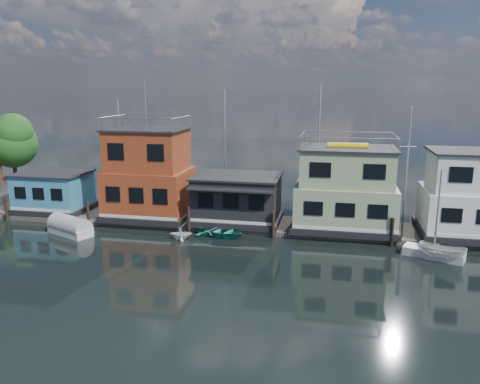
% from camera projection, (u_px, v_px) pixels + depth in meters
% --- Properties ---
extents(ground, '(160.00, 160.00, 0.00)m').
position_uv_depth(ground, '(205.00, 281.00, 29.01)').
color(ground, black).
rests_on(ground, ground).
extents(dock, '(48.00, 5.00, 0.40)m').
position_uv_depth(dock, '(243.00, 224.00, 40.43)').
color(dock, '#595147').
rests_on(dock, ground).
extents(houseboat_blue, '(6.40, 4.90, 3.66)m').
position_uv_depth(houseboat_blue, '(54.00, 192.00, 43.50)').
color(houseboat_blue, black).
rests_on(houseboat_blue, dock).
extents(houseboat_red, '(7.40, 5.90, 11.86)m').
position_uv_depth(houseboat_red, '(149.00, 176.00, 41.22)').
color(houseboat_red, black).
rests_on(houseboat_red, dock).
extents(houseboat_dark, '(7.40, 6.10, 4.06)m').
position_uv_depth(houseboat_dark, '(237.00, 199.00, 40.01)').
color(houseboat_dark, black).
rests_on(houseboat_dark, dock).
extents(houseboat_green, '(8.40, 5.90, 7.03)m').
position_uv_depth(houseboat_green, '(345.00, 190.00, 38.02)').
color(houseboat_green, black).
rests_on(houseboat_green, dock).
extents(houseboat_white, '(8.40, 5.90, 6.66)m').
position_uv_depth(houseboat_white, '(478.00, 196.00, 36.07)').
color(houseboat_white, black).
rests_on(houseboat_white, dock).
extents(pilings, '(42.28, 0.28, 2.20)m').
position_uv_depth(pilings, '(232.00, 223.00, 37.62)').
color(pilings, '#2D2116').
rests_on(pilings, ground).
extents(background_masts, '(36.40, 0.16, 12.00)m').
position_uv_depth(background_masts, '(305.00, 154.00, 44.04)').
color(background_masts, silver).
rests_on(background_masts, ground).
extents(tarp_runabout, '(4.36, 3.12, 1.65)m').
position_uv_depth(tarp_runabout, '(70.00, 227.00, 38.04)').
color(tarp_runabout, silver).
rests_on(tarp_runabout, ground).
extents(day_sailer, '(4.24, 2.75, 6.36)m').
position_uv_depth(day_sailer, '(434.00, 252.00, 32.92)').
color(day_sailer, silver).
rests_on(day_sailer, ground).
extents(motorboat, '(3.47, 2.53, 1.26)m').
position_uv_depth(motorboat, '(441.00, 252.00, 32.24)').
color(motorboat, silver).
rests_on(motorboat, ground).
extents(dinghy_white, '(2.20, 2.02, 0.97)m').
position_uv_depth(dinghy_white, '(181.00, 233.00, 36.89)').
color(dinghy_white, white).
rests_on(dinghy_white, ground).
extents(dinghy_teal, '(5.05, 4.37, 0.88)m').
position_uv_depth(dinghy_teal, '(220.00, 231.00, 37.68)').
color(dinghy_teal, teal).
rests_on(dinghy_teal, ground).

